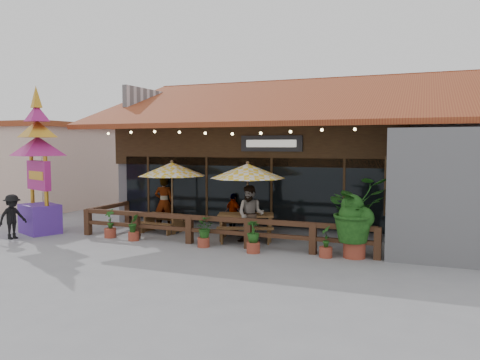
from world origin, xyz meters
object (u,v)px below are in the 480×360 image
at_px(pedestrian, 12,217).
at_px(thai_sign_tower, 38,150).
at_px(picnic_table_right, 246,222).
at_px(tropical_plant, 355,211).
at_px(umbrella_left, 172,169).
at_px(picnic_table_left, 163,220).
at_px(umbrella_right, 248,171).

bearing_deg(pedestrian, thai_sign_tower, 6.36).
relative_size(picnic_table_right, thai_sign_tower, 0.40).
relative_size(thai_sign_tower, tropical_plant, 2.46).
xyz_separation_m(tropical_plant, pedestrian, (-11.05, -1.51, -0.56)).
bearing_deg(umbrella_left, picnic_table_right, -3.78).
bearing_deg(pedestrian, picnic_table_right, -59.69).
bearing_deg(picnic_table_left, umbrella_right, -4.90).
xyz_separation_m(thai_sign_tower, tropical_plant, (10.98, 0.38, -1.66)).
height_order(picnic_table_right, pedestrian, pedestrian).
bearing_deg(pedestrian, umbrella_right, -60.17).
distance_m(umbrella_left, picnic_table_left, 1.88).
height_order(picnic_table_left, tropical_plant, tropical_plant).
bearing_deg(thai_sign_tower, umbrella_left, 21.65).
bearing_deg(picnic_table_left, tropical_plant, -11.50).
bearing_deg(umbrella_right, picnic_table_left, 175.10).
bearing_deg(umbrella_right, picnic_table_right, 150.19).
xyz_separation_m(umbrella_left, tropical_plant, (6.58, -1.37, -0.98)).
relative_size(umbrella_left, picnic_table_left, 1.80).
distance_m(umbrella_left, pedestrian, 5.54).
height_order(umbrella_left, picnic_table_right, umbrella_left).
bearing_deg(umbrella_left, umbrella_right, -4.51).
height_order(umbrella_right, picnic_table_right, umbrella_right).
bearing_deg(picnic_table_left, pedestrian, -144.11).
xyz_separation_m(picnic_table_left, thai_sign_tower, (-3.97, -1.80, 2.52)).
xyz_separation_m(thai_sign_tower, pedestrian, (-0.08, -1.13, -2.22)).
bearing_deg(picnic_table_left, picnic_table_right, -4.27).
bearing_deg(picnic_table_right, pedestrian, -159.96).
xyz_separation_m(picnic_table_right, thai_sign_tower, (-7.28, -1.56, 2.38)).
bearing_deg(pedestrian, tropical_plant, -71.96).
height_order(umbrella_left, umbrella_right, umbrella_right).
bearing_deg(umbrella_left, picnic_table_left, 172.41).
bearing_deg(thai_sign_tower, umbrella_right, 11.62).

